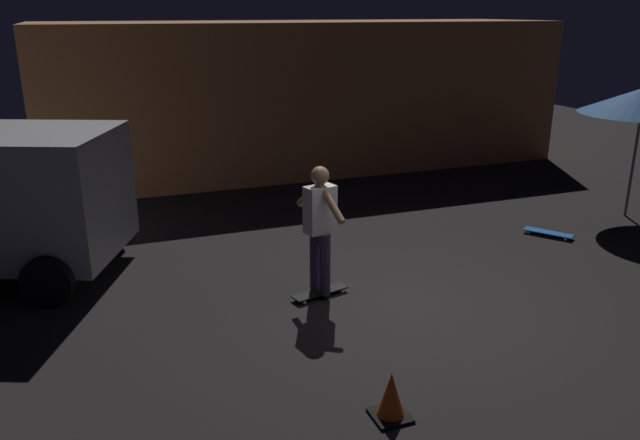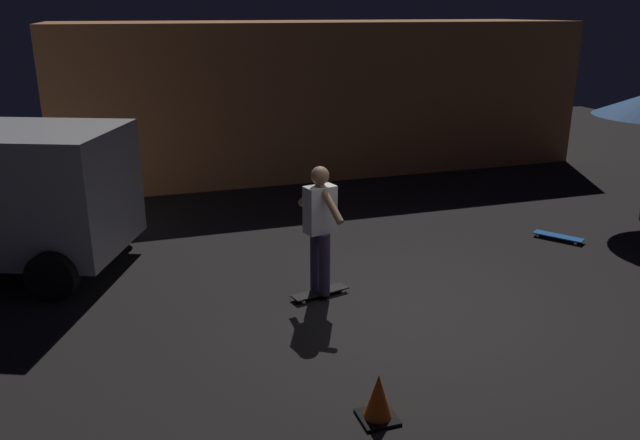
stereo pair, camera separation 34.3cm
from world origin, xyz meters
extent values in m
plane|color=black|center=(0.00, 0.00, 0.00)|extent=(28.00, 28.00, 0.00)
cube|color=#C67A47|center=(1.35, 8.03, 1.66)|extent=(11.78, 3.41, 3.31)
cylinder|color=black|center=(-4.22, 1.81, 0.33)|extent=(0.69, 0.46, 0.66)
cylinder|color=black|center=(-3.45, 3.64, 0.33)|extent=(0.69, 0.46, 0.66)
cube|color=black|center=(-0.94, 0.86, 0.06)|extent=(0.81, 0.38, 0.02)
sphere|color=silver|center=(-0.67, 1.02, 0.03)|extent=(0.05, 0.05, 0.05)
sphere|color=silver|center=(-0.63, 0.85, 0.03)|extent=(0.05, 0.05, 0.05)
sphere|color=silver|center=(-1.25, 0.87, 0.03)|extent=(0.05, 0.05, 0.05)
sphere|color=silver|center=(-1.21, 0.71, 0.03)|extent=(0.05, 0.05, 0.05)
cube|color=#1959B2|center=(3.40, 1.69, 0.06)|extent=(0.61, 0.75, 0.02)
sphere|color=silver|center=(3.65, 1.49, 0.03)|extent=(0.05, 0.05, 0.05)
sphere|color=silver|center=(3.51, 1.40, 0.03)|extent=(0.05, 0.05, 0.05)
sphere|color=silver|center=(3.30, 1.98, 0.03)|extent=(0.05, 0.05, 0.05)
sphere|color=silver|center=(3.16, 1.89, 0.03)|extent=(0.05, 0.05, 0.05)
cylinder|color=#382D4C|center=(-0.97, 0.97, 0.48)|extent=(0.14, 0.14, 0.82)
cylinder|color=#382D4C|center=(-0.92, 0.75, 0.48)|extent=(0.14, 0.14, 0.82)
cube|color=white|center=(-0.94, 0.86, 1.19)|extent=(0.42, 0.31, 0.60)
sphere|color=#936B4C|center=(-0.94, 0.86, 1.62)|extent=(0.23, 0.23, 0.23)
cylinder|color=#936B4C|center=(-1.00, 1.07, 1.34)|extent=(0.22, 0.55, 0.46)
cylinder|color=#936B4C|center=(-0.89, 0.65, 1.34)|extent=(0.22, 0.55, 0.46)
cube|color=black|center=(-1.25, -1.77, 0.01)|extent=(0.34, 0.34, 0.03)
cone|color=#EA5914|center=(-1.25, -1.77, 0.23)|extent=(0.28, 0.28, 0.46)
camera|label=1|loc=(-3.58, -6.14, 3.55)|focal=35.34mm
camera|label=2|loc=(-3.26, -6.25, 3.55)|focal=35.34mm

